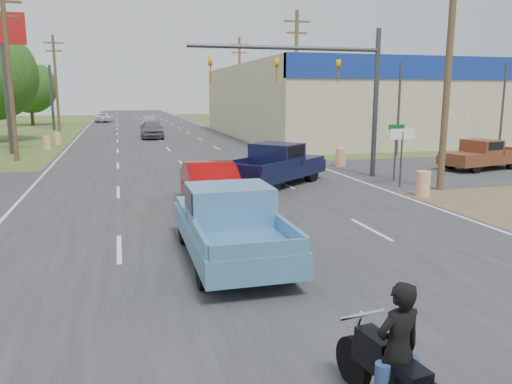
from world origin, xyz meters
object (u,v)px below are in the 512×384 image
object	(u,v)px
brown_pickup	(481,155)
distant_car_grey	(152,129)
blue_pickup	(229,222)
distant_car_white	(104,118)
rider	(397,358)
red_convertible	(212,187)
navy_pickup	(277,164)
distant_car_silver	(149,121)

from	to	relation	value
brown_pickup	distant_car_grey	bearing A→B (deg)	19.85
blue_pickup	distant_car_white	size ratio (longest dim) A/B	1.18
rider	distant_car_grey	bearing A→B (deg)	-97.68
red_convertible	brown_pickup	distance (m)	16.52
rider	navy_pickup	distance (m)	16.46
red_convertible	navy_pickup	distance (m)	5.48
blue_pickup	distant_car_grey	bearing A→B (deg)	89.68
red_convertible	distant_car_silver	distance (m)	46.05
blue_pickup	distant_car_grey	size ratio (longest dim) A/B	1.12
distant_car_silver	distant_car_grey	bearing A→B (deg)	-89.87
navy_pickup	distant_car_silver	bearing A→B (deg)	143.70
brown_pickup	distant_car_silver	xyz separation A→B (m)	(-14.89, 40.50, -0.05)
navy_pickup	distant_car_silver	distance (m)	42.10
navy_pickup	brown_pickup	world-z (taller)	navy_pickup
distant_car_silver	red_convertible	bearing A→B (deg)	-88.13
blue_pickup	rider	bearing A→B (deg)	-84.48
rider	navy_pickup	xyz separation A→B (m)	(3.63, 16.06, 0.07)
distant_car_grey	distant_car_silver	xyz separation A→B (m)	(0.72, 16.08, -0.08)
brown_pickup	distant_car_grey	distance (m)	28.99
distant_car_silver	distant_car_white	size ratio (longest dim) A/B	1.12
rider	brown_pickup	xyz separation A→B (m)	(15.52, 17.55, -0.05)
distant_car_white	brown_pickup	bearing A→B (deg)	119.41
blue_pickup	navy_pickup	distance (m)	10.30
distant_car_silver	brown_pickup	bearing A→B (deg)	-67.10
red_convertible	distant_car_white	bearing A→B (deg)	95.50
red_convertible	distant_car_grey	world-z (taller)	distant_car_grey
distant_car_white	navy_pickup	bearing A→B (deg)	107.54
red_convertible	distant_car_white	world-z (taller)	red_convertible
blue_pickup	brown_pickup	xyz separation A→B (m)	(16.10, 10.89, -0.11)
rider	distant_car_grey	world-z (taller)	rider
brown_pickup	distant_car_white	distance (m)	58.18
navy_pickup	distant_car_grey	bearing A→B (deg)	147.81
distant_car_grey	distant_car_silver	world-z (taller)	distant_car_grey
red_convertible	navy_pickup	world-z (taller)	navy_pickup
red_convertible	rider	size ratio (longest dim) A/B	2.83
distant_car_white	distant_car_silver	bearing A→B (deg)	120.70
rider	distant_car_silver	world-z (taller)	rider
blue_pickup	distant_car_silver	size ratio (longest dim) A/B	1.06
navy_pickup	rider	bearing A→B (deg)	-53.16
brown_pickup	distant_car_silver	bearing A→B (deg)	7.44
navy_pickup	brown_pickup	bearing A→B (deg)	56.75
brown_pickup	distant_car_white	bearing A→B (deg)	7.88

